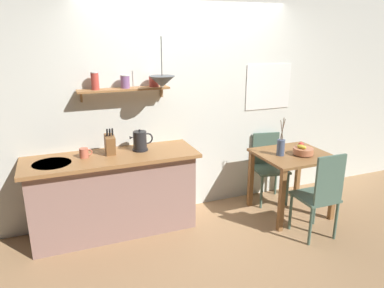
# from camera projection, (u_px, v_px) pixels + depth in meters

# --- Properties ---
(ground_plane) EXTENTS (14.00, 14.00, 0.00)m
(ground_plane) POSITION_uv_depth(u_px,v_px,m) (208.00, 227.00, 4.18)
(ground_plane) COLOR #A87F56
(back_wall) EXTENTS (6.80, 0.11, 2.70)m
(back_wall) POSITION_uv_depth(u_px,v_px,m) (203.00, 101.00, 4.43)
(back_wall) COLOR silver
(back_wall) RESTS_ON ground_plane
(kitchen_counter) EXTENTS (1.83, 0.63, 0.91)m
(kitchen_counter) POSITION_uv_depth(u_px,v_px,m) (114.00, 194.00, 3.98)
(kitchen_counter) COLOR gray
(kitchen_counter) RESTS_ON ground_plane
(wall_shelf) EXTENTS (0.98, 0.20, 0.32)m
(wall_shelf) POSITION_uv_depth(u_px,v_px,m) (125.00, 85.00, 3.87)
(wall_shelf) COLOR #9E6B3D
(dining_table) EXTENTS (0.83, 0.77, 0.77)m
(dining_table) POSITION_uv_depth(u_px,v_px,m) (292.00, 164.00, 4.36)
(dining_table) COLOR brown
(dining_table) RESTS_ON ground_plane
(dining_chair_near) EXTENTS (0.40, 0.41, 0.99)m
(dining_chair_near) POSITION_uv_depth(u_px,v_px,m) (321.00, 193.00, 3.82)
(dining_chair_near) COLOR #4C6B5B
(dining_chair_near) RESTS_ON ground_plane
(dining_chair_far) EXTENTS (0.48, 0.48, 0.89)m
(dining_chair_far) POSITION_uv_depth(u_px,v_px,m) (268.00, 163.00, 4.77)
(dining_chair_far) COLOR #4C6B5B
(dining_chair_far) RESTS_ON ground_plane
(fruit_bowl) EXTENTS (0.24, 0.24, 0.14)m
(fruit_bowl) POSITION_uv_depth(u_px,v_px,m) (303.00, 150.00, 4.26)
(fruit_bowl) COLOR #BC704C
(fruit_bowl) RESTS_ON dining_table
(twig_vase) EXTENTS (0.09, 0.09, 0.46)m
(twig_vase) POSITION_uv_depth(u_px,v_px,m) (281.00, 147.00, 4.23)
(twig_vase) COLOR #475675
(twig_vase) RESTS_ON dining_table
(electric_kettle) EXTENTS (0.26, 0.17, 0.24)m
(electric_kettle) POSITION_uv_depth(u_px,v_px,m) (140.00, 141.00, 3.97)
(electric_kettle) COLOR black
(electric_kettle) RESTS_ON kitchen_counter
(knife_block) EXTENTS (0.10, 0.18, 0.30)m
(knife_block) POSITION_uv_depth(u_px,v_px,m) (110.00, 144.00, 3.83)
(knife_block) COLOR brown
(knife_block) RESTS_ON kitchen_counter
(coffee_mug_by_sink) EXTENTS (0.13, 0.09, 0.10)m
(coffee_mug_by_sink) POSITION_uv_depth(u_px,v_px,m) (84.00, 153.00, 3.76)
(coffee_mug_by_sink) COLOR #C6664C
(coffee_mug_by_sink) RESTS_ON kitchen_counter
(pendant_lamp) EXTENTS (0.27, 0.27, 0.52)m
(pendant_lamp) POSITION_uv_depth(u_px,v_px,m) (162.00, 82.00, 3.77)
(pendant_lamp) COLOR black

